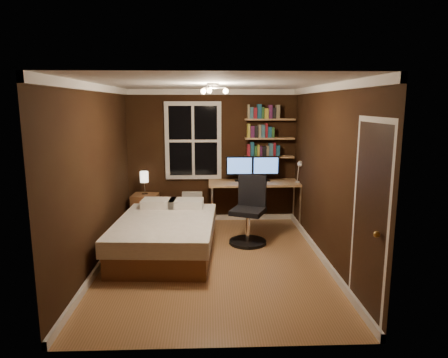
{
  "coord_description": "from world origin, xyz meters",
  "views": [
    {
      "loc": [
        -0.06,
        -5.46,
        2.23
      ],
      "look_at": [
        0.17,
        0.45,
        1.12
      ],
      "focal_mm": 32.0,
      "sensor_mm": 36.0,
      "label": 1
    }
  ],
  "objects_px": {
    "nightstand": "(145,209)",
    "monitor_left": "(239,169)",
    "bedside_lamp": "(144,183)",
    "radiator": "(192,207)",
    "bed": "(166,235)",
    "desk_lamp": "(299,171)",
    "office_chair": "(249,217)",
    "monitor_right": "(266,169)",
    "desk": "(255,185)"
  },
  "relations": [
    {
      "from": "bedside_lamp",
      "to": "nightstand",
      "type": "bearing_deg",
      "value": 0.0
    },
    {
      "from": "monitor_left",
      "to": "monitor_right",
      "type": "relative_size",
      "value": 1.0
    },
    {
      "from": "desk",
      "to": "desk_lamp",
      "type": "distance_m",
      "value": 0.84
    },
    {
      "from": "bed",
      "to": "office_chair",
      "type": "distance_m",
      "value": 1.38
    },
    {
      "from": "bed",
      "to": "monitor_right",
      "type": "relative_size",
      "value": 4.07
    },
    {
      "from": "bedside_lamp",
      "to": "office_chair",
      "type": "height_order",
      "value": "office_chair"
    },
    {
      "from": "desk_lamp",
      "to": "monitor_left",
      "type": "bearing_deg",
      "value": 166.5
    },
    {
      "from": "monitor_left",
      "to": "monitor_right",
      "type": "bearing_deg",
      "value": 0.0
    },
    {
      "from": "nightstand",
      "to": "bedside_lamp",
      "type": "distance_m",
      "value": 0.5
    },
    {
      "from": "nightstand",
      "to": "office_chair",
      "type": "relative_size",
      "value": 0.52
    },
    {
      "from": "monitor_left",
      "to": "office_chair",
      "type": "xyz_separation_m",
      "value": [
        0.08,
        -1.09,
        -0.62
      ]
    },
    {
      "from": "bed",
      "to": "desk_lamp",
      "type": "height_order",
      "value": "desk_lamp"
    },
    {
      "from": "bedside_lamp",
      "to": "office_chair",
      "type": "relative_size",
      "value": 0.4
    },
    {
      "from": "bed",
      "to": "monitor_right",
      "type": "bearing_deg",
      "value": 45.34
    },
    {
      "from": "nightstand",
      "to": "radiator",
      "type": "height_order",
      "value": "radiator"
    },
    {
      "from": "radiator",
      "to": "monitor_left",
      "type": "relative_size",
      "value": 1.14
    },
    {
      "from": "bedside_lamp",
      "to": "monitor_left",
      "type": "bearing_deg",
      "value": -0.19
    },
    {
      "from": "bed",
      "to": "desk",
      "type": "height_order",
      "value": "desk"
    },
    {
      "from": "bed",
      "to": "monitor_left",
      "type": "bearing_deg",
      "value": 54.98
    },
    {
      "from": "radiator",
      "to": "monitor_left",
      "type": "distance_m",
      "value": 1.18
    },
    {
      "from": "bedside_lamp",
      "to": "desk_lamp",
      "type": "height_order",
      "value": "desk_lamp"
    },
    {
      "from": "desk",
      "to": "monitor_left",
      "type": "xyz_separation_m",
      "value": [
        -0.28,
        0.09,
        0.29
      ]
    },
    {
      "from": "monitor_right",
      "to": "desk_lamp",
      "type": "xyz_separation_m",
      "value": [
        0.57,
        -0.26,
        -0.01
      ]
    },
    {
      "from": "nightstand",
      "to": "monitor_left",
      "type": "height_order",
      "value": "monitor_left"
    },
    {
      "from": "bed",
      "to": "desk_lamp",
      "type": "distance_m",
      "value": 2.72
    },
    {
      "from": "bed",
      "to": "desk",
      "type": "xyz_separation_m",
      "value": [
        1.51,
        1.45,
        0.47
      ]
    },
    {
      "from": "radiator",
      "to": "monitor_right",
      "type": "distance_m",
      "value": 1.59
    },
    {
      "from": "bedside_lamp",
      "to": "office_chair",
      "type": "bearing_deg",
      "value": -30.69
    },
    {
      "from": "bed",
      "to": "nightstand",
      "type": "height_order",
      "value": "bed"
    },
    {
      "from": "radiator",
      "to": "desk",
      "type": "height_order",
      "value": "desk"
    },
    {
      "from": "bed",
      "to": "monitor_left",
      "type": "height_order",
      "value": "monitor_left"
    },
    {
      "from": "desk",
      "to": "radiator",
      "type": "bearing_deg",
      "value": 168.72
    },
    {
      "from": "radiator",
      "to": "office_chair",
      "type": "height_order",
      "value": "office_chair"
    },
    {
      "from": "nightstand",
      "to": "bedside_lamp",
      "type": "relative_size",
      "value": 1.31
    },
    {
      "from": "bedside_lamp",
      "to": "radiator",
      "type": "relative_size",
      "value": 0.75
    },
    {
      "from": "radiator",
      "to": "monitor_left",
      "type": "bearing_deg",
      "value": -9.47
    },
    {
      "from": "nightstand",
      "to": "monitor_left",
      "type": "distance_m",
      "value": 1.92
    },
    {
      "from": "nightstand",
      "to": "bedside_lamp",
      "type": "xyz_separation_m",
      "value": [
        0.0,
        0.0,
        0.5
      ]
    },
    {
      "from": "bedside_lamp",
      "to": "radiator",
      "type": "distance_m",
      "value": 1.02
    },
    {
      "from": "nightstand",
      "to": "desk_lamp",
      "type": "bearing_deg",
      "value": -0.72
    },
    {
      "from": "desk",
      "to": "desk_lamp",
      "type": "height_order",
      "value": "desk_lamp"
    },
    {
      "from": "desk",
      "to": "office_chair",
      "type": "distance_m",
      "value": 1.07
    },
    {
      "from": "office_chair",
      "to": "monitor_right",
      "type": "bearing_deg",
      "value": 92.67
    },
    {
      "from": "desk_lamp",
      "to": "office_chair",
      "type": "height_order",
      "value": "desk_lamp"
    },
    {
      "from": "monitor_left",
      "to": "bed",
      "type": "bearing_deg",
      "value": -128.54
    },
    {
      "from": "monitor_right",
      "to": "office_chair",
      "type": "height_order",
      "value": "monitor_right"
    },
    {
      "from": "desk",
      "to": "nightstand",
      "type": "bearing_deg",
      "value": 177.44
    },
    {
      "from": "bedside_lamp",
      "to": "monitor_right",
      "type": "xyz_separation_m",
      "value": [
        2.26,
        -0.01,
        0.26
      ]
    },
    {
      "from": "bed",
      "to": "office_chair",
      "type": "height_order",
      "value": "office_chair"
    },
    {
      "from": "desk_lamp",
      "to": "bed",
      "type": "bearing_deg",
      "value": -150.77
    }
  ]
}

